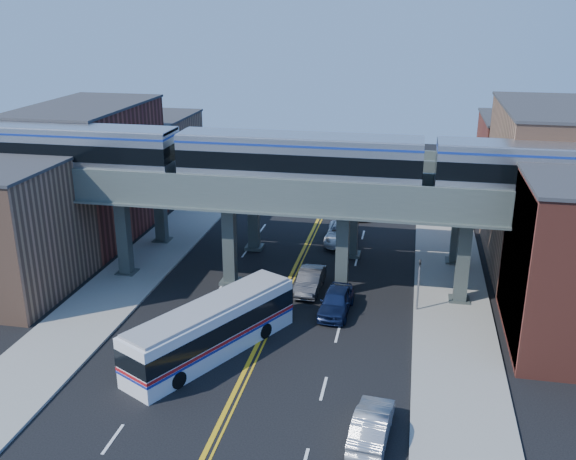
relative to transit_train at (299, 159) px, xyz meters
name	(u,v)px	position (x,y,z in m)	size (l,w,h in m)	color
ground	(258,343)	(-0.95, -8.00, -9.37)	(120.00, 120.00, 0.00)	black
sidewalk_west	(144,264)	(-12.45, 2.00, -9.29)	(5.00, 70.00, 0.16)	gray
sidewalk_east	(450,288)	(10.55, 2.00, -9.29)	(5.00, 70.00, 0.16)	gray
building_west_a	(8,229)	(-19.45, -4.00, -4.87)	(8.00, 10.00, 9.00)	#90644A
building_west_b	(91,172)	(-19.45, 8.00, -3.87)	(8.00, 14.00, 11.00)	brown
building_west_c	(152,156)	(-19.45, 21.00, -5.37)	(8.00, 10.00, 8.00)	#90644A
building_east_b	(551,190)	(17.55, 8.00, -3.37)	(8.00, 14.00, 12.00)	#90644A
building_east_c	(523,168)	(17.55, 21.00, -4.87)	(8.00, 10.00, 9.00)	brown
mural_panel	(514,262)	(13.60, -4.00, -4.62)	(0.10, 9.50, 9.50)	teal
elevated_viaduct_near	(285,200)	(-0.95, 0.00, -2.90)	(52.00, 3.60, 7.40)	#3C4642
elevated_viaduct_far	(303,175)	(-0.95, 7.00, -2.90)	(52.00, 3.60, 7.40)	#3C4642
transit_train	(299,159)	(0.00, 0.00, 0.00)	(49.73, 3.12, 3.64)	black
stop_sign	(274,295)	(-0.65, -5.00, -7.61)	(0.76, 0.09, 2.63)	slate
traffic_signal	(419,279)	(8.25, -2.00, -7.07)	(0.15, 0.18, 4.10)	slate
transit_bus	(212,329)	(-3.24, -9.62, -7.84)	(7.68, 11.35, 2.96)	white
car_lane_a	(336,301)	(3.07, -3.14, -8.57)	(1.89, 4.70, 1.60)	#111C3F
car_lane_b	(310,281)	(0.85, -0.12, -8.62)	(1.58, 4.53, 1.49)	#2E2E31
car_lane_c	(341,233)	(1.86, 9.97, -8.62)	(2.49, 5.39, 1.50)	white
car_lane_d	(359,205)	(2.64, 18.04, -8.51)	(2.40, 5.91, 1.71)	silver
car_parked_curb	(372,425)	(6.30, -15.62, -8.61)	(1.60, 4.57, 1.51)	#9B9CA0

